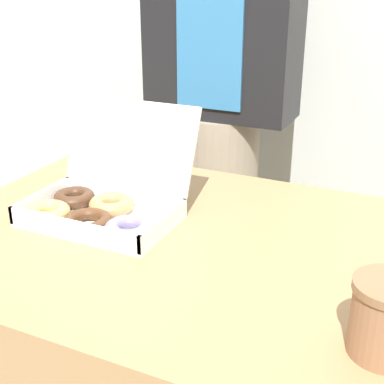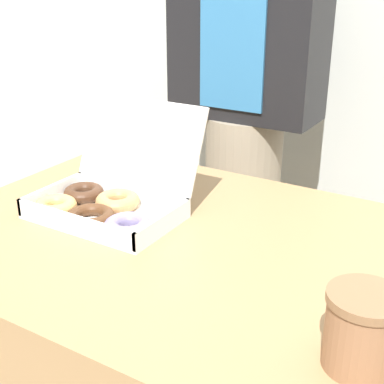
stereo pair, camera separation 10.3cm
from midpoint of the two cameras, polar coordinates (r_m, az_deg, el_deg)
name	(u,v)px [view 1 (the left image)]	position (r m, az deg, el deg)	size (l,w,h in m)	color
donut_box	(100,203)	(1.13, -12.32, -1.22)	(0.32, 0.28, 0.22)	white
person_customer	(222,110)	(1.67, 1.41, 8.71)	(0.44, 0.24, 1.59)	gray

